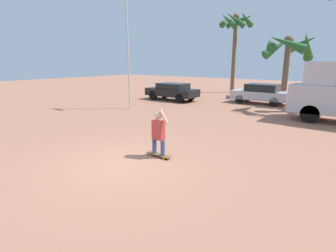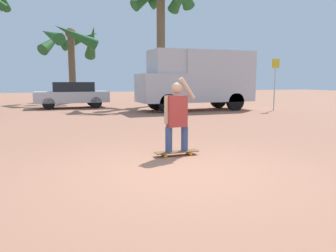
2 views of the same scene
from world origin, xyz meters
TOP-DOWN VIEW (x-y plane):
  - ground_plane at (0.00, 0.00)m, footprint 80.00×80.00m
  - skateboard at (0.44, 1.17)m, footprint 0.91×0.22m
  - person_skateboarder at (0.44, 1.17)m, footprint 0.67×0.22m
  - parked_car_silver at (-0.59, 14.15)m, footprint 3.95×1.75m
  - parked_car_black at (-6.73, 11.64)m, footprint 4.18×1.71m
  - palm_tree_center_background at (-0.17, 18.80)m, footprint 4.45×4.30m
  - palm_tree_far_left at (-5.27, 19.73)m, footprint 2.89×3.19m
  - flagpole at (-6.60, 6.94)m, footprint 1.06×0.12m

SIDE VIEW (x-z plane):
  - ground_plane at x=0.00m, z-range 0.00..0.00m
  - skateboard at x=0.44m, z-range 0.03..0.12m
  - parked_car_black at x=-6.73m, z-range 0.07..1.41m
  - parked_car_silver at x=-0.59m, z-range 0.04..1.47m
  - person_skateboarder at x=0.44m, z-range 0.11..1.60m
  - flagpole at x=-6.60m, z-range 0.46..7.77m
  - palm_tree_center_background at x=-0.17m, z-range 1.48..6.83m
  - palm_tree_far_left at x=-5.27m, z-range 2.38..9.91m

